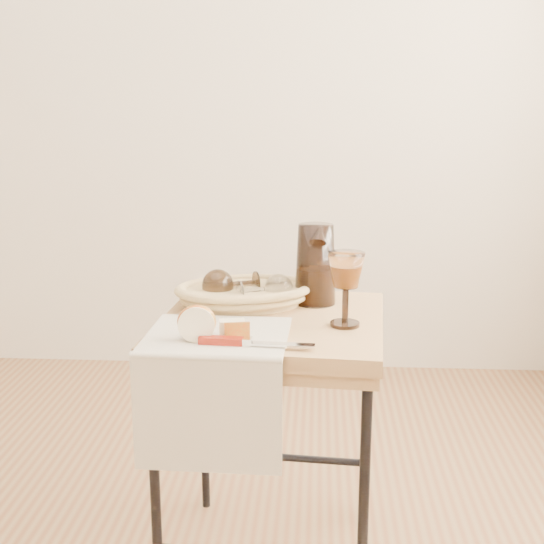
# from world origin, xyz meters

# --- Properties ---
(wall_back) EXTENTS (3.60, 0.00, 2.70)m
(wall_back) POSITION_xyz_m (0.00, 1.80, 1.35)
(wall_back) COLOR beige
(wall_back) RESTS_ON ground
(side_table) EXTENTS (0.58, 0.58, 0.69)m
(side_table) POSITION_xyz_m (0.56, 0.33, 0.34)
(side_table) COLOR brown
(side_table) RESTS_ON floor
(tea_towel) EXTENTS (0.33, 0.30, 0.01)m
(tea_towel) POSITION_xyz_m (0.45, 0.17, 0.69)
(tea_towel) COLOR beige
(tea_towel) RESTS_ON side_table
(bread_basket) EXTENTS (0.37, 0.30, 0.05)m
(bread_basket) POSITION_xyz_m (0.49, 0.43, 0.71)
(bread_basket) COLOR #A4855B
(bread_basket) RESTS_ON side_table
(goblet_lying_a) EXTENTS (0.16, 0.13, 0.08)m
(goblet_lying_a) POSITION_xyz_m (0.46, 0.45, 0.74)
(goblet_lying_a) COLOR #412F1F
(goblet_lying_a) RESTS_ON bread_basket
(goblet_lying_b) EXTENTS (0.14, 0.12, 0.07)m
(goblet_lying_b) POSITION_xyz_m (0.53, 0.41, 0.73)
(goblet_lying_b) COLOR white
(goblet_lying_b) RESTS_ON bread_basket
(pitcher) EXTENTS (0.19, 0.25, 0.25)m
(pitcher) POSITION_xyz_m (0.67, 0.47, 0.79)
(pitcher) COLOR black
(pitcher) RESTS_ON side_table
(wine_goblet) EXTENTS (0.11, 0.11, 0.18)m
(wine_goblet) POSITION_xyz_m (0.74, 0.27, 0.78)
(wine_goblet) COLOR white
(wine_goblet) RESTS_ON side_table
(apple_half) EXTENTS (0.09, 0.06, 0.08)m
(apple_half) POSITION_xyz_m (0.41, 0.14, 0.73)
(apple_half) COLOR #C11900
(apple_half) RESTS_ON tea_towel
(apple_wedge) EXTENTS (0.06, 0.04, 0.04)m
(apple_wedge) POSITION_xyz_m (0.48, 0.16, 0.71)
(apple_wedge) COLOR #FEEBBC
(apple_wedge) RESTS_ON tea_towel
(table_knife) EXTENTS (0.25, 0.04, 0.02)m
(table_knife) POSITION_xyz_m (0.53, 0.10, 0.70)
(table_knife) COLOR silver
(table_knife) RESTS_ON tea_towel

